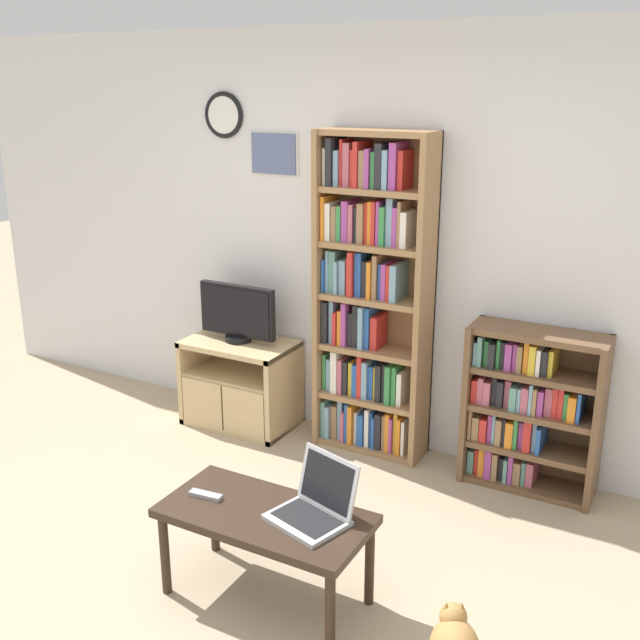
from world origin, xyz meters
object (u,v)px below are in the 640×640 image
Objects in this scene: television at (237,313)px; coffee_table at (265,523)px; bookshelf_short at (525,408)px; laptop at (316,504)px; tv_stand at (239,383)px; bookshelf_tall at (370,301)px; remote_near_laptop at (206,495)px.

coffee_table is (1.17, -1.50, -0.40)m from television.
bookshelf_short is 2.45× the size of laptop.
coffee_table is at bearing -52.12° from television.
tv_stand is 0.37× the size of bookshelf_tall.
bookshelf_tall is at bearing 98.66° from coffee_table.
bookshelf_tall is at bearing 123.40° from laptop.
television is 0.28× the size of bookshelf_tall.
coffee_table is at bearing -115.46° from bookshelf_short.
bookshelf_tall is 1.66m from laptop.
television is at bearing -173.71° from bookshelf_tall.
television is at bearing -177.28° from bookshelf_short.
television is (-0.01, 0.03, 0.49)m from tv_stand.
remote_near_laptop is (-0.53, -0.10, -0.06)m from laptop.
tv_stand is 1.92m from bookshelf_short.
coffee_table is (0.24, -1.60, -0.59)m from bookshelf_tall.
television is 0.59× the size of bookshelf_short.
bookshelf_short is at bearing 2.72° from television.
bookshelf_tall is 2.10× the size of bookshelf_short.
tv_stand is 1.87m from coffee_table.
tv_stand is at bearing -176.48° from bookshelf_short.
bookshelf_short is 1.93m from remote_near_laptop.
laptop is 2.40× the size of remote_near_laptop.
remote_near_laptop reaches higher than coffee_table.
laptop is at bearing 18.14° from coffee_table.
laptop is at bearing -73.18° from bookshelf_tall.
bookshelf_tall reaches higher than laptop.
bookshelf_short reaches higher than tv_stand.
bookshelf_tall reaches higher than tv_stand.
television reaches higher than laptop.
television is 3.46× the size of remote_near_laptop.
remote_near_laptop is at bearing -153.09° from laptop.
laptop is at bearing -109.53° from bookshelf_short.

